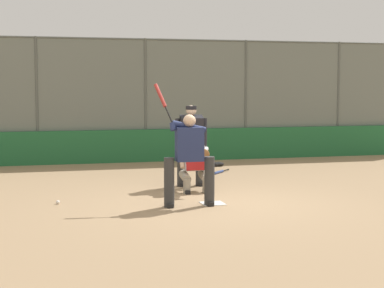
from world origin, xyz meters
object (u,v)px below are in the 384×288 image
batter_at_plate (189,156)px  umpire_home (191,143)px  baseball_loose (58,202)px  fielding_glove_on_dirt (218,164)px  catcher_behind_plate (195,163)px  spare_bat_near_backstop (220,172)px

batter_at_plate → umpire_home: 2.36m
baseball_loose → fielding_glove_on_dirt: bearing=-134.3°
batter_at_plate → fielding_glove_on_dirt: (-2.21, -5.49, -0.87)m
umpire_home → fielding_glove_on_dirt: size_ratio=5.35×
catcher_behind_plate → baseball_loose: bearing=15.8°
catcher_behind_plate → batter_at_plate: bearing=73.4°
umpire_home → fielding_glove_on_dirt: (-1.59, -3.21, -0.91)m
spare_bat_near_backstop → fielding_glove_on_dirt: fielding_glove_on_dirt is taller
umpire_home → fielding_glove_on_dirt: umpire_home is taller
batter_at_plate → baseball_loose: 2.64m
umpire_home → baseball_loose: 3.44m
batter_at_plate → baseball_loose: size_ratio=30.64×
batter_at_plate → umpire_home: batter_at_plate is taller
spare_bat_near_backstop → catcher_behind_plate: bearing=15.2°
catcher_behind_plate → baseball_loose: catcher_behind_plate is taller
catcher_behind_plate → umpire_home: umpire_home is taller
umpire_home → spare_bat_near_backstop: 2.44m
batter_at_plate → baseball_loose: (2.35, -0.81, -0.89)m
batter_at_plate → fielding_glove_on_dirt: size_ratio=6.76×
catcher_behind_plate → umpire_home: bearing=-96.4°
catcher_behind_plate → spare_bat_near_backstop: catcher_behind_plate is taller
spare_bat_near_backstop → fielding_glove_on_dirt: size_ratio=1.98×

